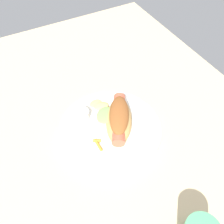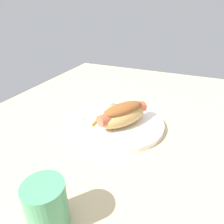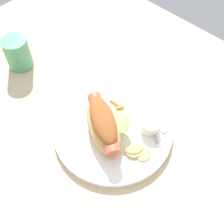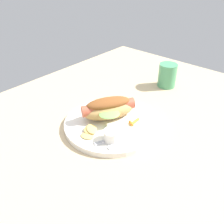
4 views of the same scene
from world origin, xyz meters
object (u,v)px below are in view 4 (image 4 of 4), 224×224
object	(u,v)px
knife	(132,139)
drinking_cup	(167,75)
sauce_ramekin	(112,135)
carrot_garnish	(133,122)
plate	(111,124)
fork	(125,136)
chips_pile	(90,131)
hot_dog	(108,108)

from	to	relation	value
knife	drinking_cup	xyz separation A→B (cm)	(-36.14, -11.06, 2.65)
sauce_ramekin	carrot_garnish	world-z (taller)	sauce_ramekin
plate	carrot_garnish	xyz separation A→B (cm)	(-3.69, 5.38, 1.18)
fork	chips_pile	world-z (taller)	chips_pile
carrot_garnish	drinking_cup	xyz separation A→B (cm)	(-30.11, -6.82, 2.46)
plate	knife	size ratio (longest dim) A/B	1.86
hot_dog	fork	distance (cm)	10.78
plate	drinking_cup	distance (cm)	34.02
plate	hot_dog	distance (cm)	4.80
knife	chips_pile	world-z (taller)	chips_pile
fork	knife	distance (cm)	2.20
sauce_ramekin	knife	bearing A→B (deg)	133.11
sauce_ramekin	hot_dog	bearing A→B (deg)	-133.26
sauce_ramekin	knife	size ratio (longest dim) A/B	0.30
sauce_ramekin	carrot_garnish	bearing A→B (deg)	-178.52
plate	drinking_cup	world-z (taller)	drinking_cup
carrot_garnish	drinking_cup	distance (cm)	30.97
fork	drinking_cup	world-z (taller)	drinking_cup
fork	carrot_garnish	distance (cm)	6.69
plate	sauce_ramekin	bearing A→B (deg)	42.82
drinking_cup	hot_dog	bearing A→B (deg)	-1.16
chips_pile	carrot_garnish	world-z (taller)	chips_pile
knife	sauce_ramekin	bearing A→B (deg)	-28.56
sauce_ramekin	fork	bearing A→B (deg)	151.95
plate	chips_pile	world-z (taller)	chips_pile
sauce_ramekin	carrot_garnish	size ratio (longest dim) A/B	1.07
knife	drinking_cup	size ratio (longest dim) A/B	1.68
knife	chips_pile	distance (cm)	11.87
plate	knife	xyz separation A→B (cm)	(2.34, 9.62, 0.98)
fork	knife	bearing A→B (deg)	124.99
sauce_ramekin	knife	distance (cm)	5.62
knife	carrot_garnish	bearing A→B (deg)	-126.58
drinking_cup	carrot_garnish	bearing A→B (deg)	12.77
fork	chips_pile	size ratio (longest dim) A/B	2.40
chips_pile	carrot_garnish	bearing A→B (deg)	151.39
carrot_garnish	sauce_ramekin	bearing A→B (deg)	1.48
hot_dog	fork	world-z (taller)	hot_dog
fork	carrot_garnish	size ratio (longest dim) A/B	3.80
fork	knife	xyz separation A→B (cm)	(-0.33, 2.17, -0.02)
carrot_garnish	drinking_cup	size ratio (longest dim) A/B	0.46
knife	chips_pile	bearing A→B (deg)	-44.18
hot_dog	knife	bearing A→B (deg)	103.34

